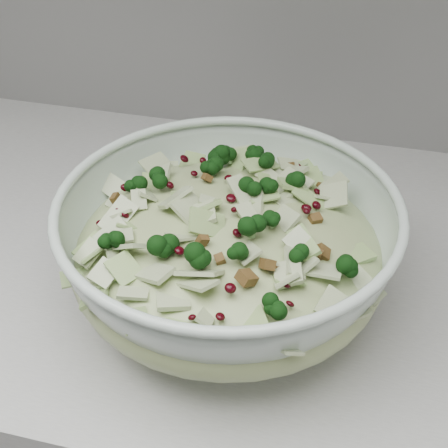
% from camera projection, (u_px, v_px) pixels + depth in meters
% --- Properties ---
extents(mixing_bowl, '(0.34, 0.34, 0.13)m').
position_uv_depth(mixing_bowl, '(228.00, 252.00, 0.62)').
color(mixing_bowl, silver).
rests_on(mixing_bowl, counter).
extents(salad, '(0.39, 0.39, 0.13)m').
position_uv_depth(salad, '(228.00, 235.00, 0.61)').
color(salad, '#ABB67C').
rests_on(salad, mixing_bowl).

